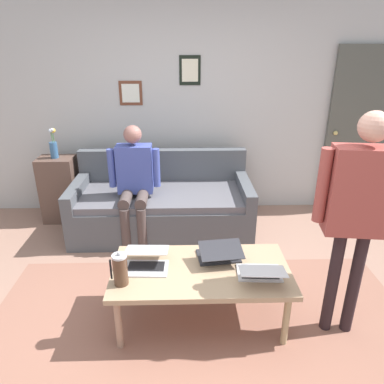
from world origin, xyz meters
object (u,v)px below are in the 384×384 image
Objects in this scene: coffee_table at (201,274)px; side_shelf at (60,189)px; laptop_left at (146,262)px; person_seated at (134,179)px; interior_door at (359,132)px; french_press at (120,269)px; laptop_right at (260,272)px; person_standing at (359,202)px; flower_vase at (54,147)px; couch at (162,206)px; laptop_center at (219,254)px.

coffee_table is 2.45m from side_shelf.
person_seated is (0.23, -1.26, 0.21)m from laptop_left.
interior_door is 3.53m from french_press.
laptop_right is 0.28× the size of person_seated.
side_shelf is (2.06, -1.94, -0.12)m from laptop_right.
flower_vase is at bearing -36.10° from person_standing.
laptop_left is at bearing -5.93° from coffee_table.
person_standing is at bearing 64.93° from interior_door.
person_standing is at bearing 139.69° from person_seated.
laptop_right is at bearing 136.83° from side_shelf.
laptop_right is (-0.43, 0.11, 0.09)m from coffee_table.
interior_door is 1.52× the size of coffee_table.
coffee_table is at bearing 45.23° from interior_door.
person_seated is at bearing -79.62° from laptop_left.
interior_door is 7.72× the size of french_press.
side_shelf is 1.17m from person_seated.
person_standing reaches higher than laptop_right.
couch reaches higher than laptop_center.
french_press is (0.20, 1.69, 0.29)m from couch.
coffee_table is at bearing -164.51° from french_press.
flower_vase is (1.22, -1.78, 0.42)m from laptop_left.
couch is 1.50m from laptop_left.
laptop_left is 0.20× the size of person_standing.
side_shelf reaches higher than laptop_left.
interior_door is 1.02× the size of couch.
flower_vase is at bearing -43.36° from laptop_center.
interior_door is at bearing -126.86° from laptop_right.
flower_vase reaches higher than side_shelf.
laptop_center is (1.94, 1.98, -0.50)m from interior_door.
coffee_table is at bearing 41.78° from laptop_center.
laptop_right is at bearing 136.81° from flower_vase.
interior_door is at bearing -175.53° from flower_vase.
person_seated is at bearing 16.47° from interior_door.
person_standing is at bearing 143.90° from flower_vase.
couch is 5.93× the size of laptop_left.
interior_door reaches higher than person_seated.
laptop_left is 0.95× the size of laptop_right.
interior_door reaches higher than flower_vase.
person_seated reaches higher than laptop_left.
interior_door is at bearing -163.53° from person_seated.
couch is 1.57× the size of person_seated.
interior_door is 2.87m from person_seated.
side_shelf is 0.54m from flower_vase.
person_seated reaches higher than laptop_center.
interior_door is at bearing -140.52° from laptop_left.
coffee_table is at bearing 174.07° from laptop_left.
laptop_center is 0.22× the size of person_standing.
side_shelf is at bearing -22.62° from flower_vase.
laptop_center is at bearing 136.64° from flower_vase.
coffee_table is 1.67× the size of side_shelf.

